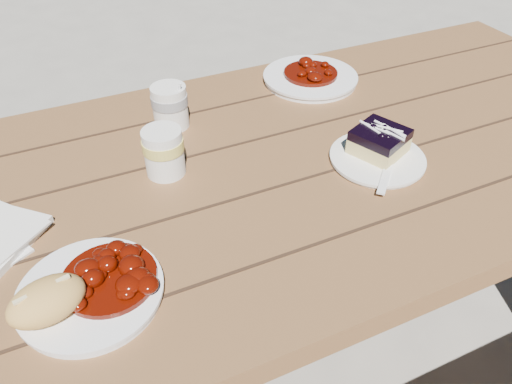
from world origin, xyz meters
name	(u,v)px	position (x,y,z in m)	size (l,w,h in m)	color
ground	(242,376)	(0.00, 0.00, 0.00)	(60.00, 60.00, 0.00)	gray
picnic_table	(237,230)	(0.00, 0.00, 0.59)	(2.00, 1.55, 0.75)	brown
main_plate	(91,294)	(-0.31, -0.20, 0.76)	(0.21, 0.21, 0.02)	white
goulash_stew	(107,271)	(-0.28, -0.19, 0.79)	(0.14, 0.14, 0.04)	#530C02
bread_roll	(47,301)	(-0.37, -0.22, 0.79)	(0.11, 0.07, 0.06)	#DBA754
dessert_plate	(377,159)	(0.27, -0.09, 0.76)	(0.18, 0.18, 0.01)	white
blueberry_cake	(379,141)	(0.28, -0.07, 0.79)	(0.12, 0.12, 0.05)	#DEC879
fork_dessert	(386,174)	(0.25, -0.14, 0.76)	(0.03, 0.16, 0.01)	white
coffee_cup	(170,107)	(-0.06, 0.21, 0.80)	(0.07, 0.07, 0.09)	white
second_plate	(310,78)	(0.32, 0.27, 0.76)	(0.23, 0.23, 0.02)	white
second_stew	(311,68)	(0.32, 0.27, 0.79)	(0.13, 0.13, 0.04)	#530C02
second_cup	(164,152)	(-0.12, 0.05, 0.80)	(0.07, 0.07, 0.09)	white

